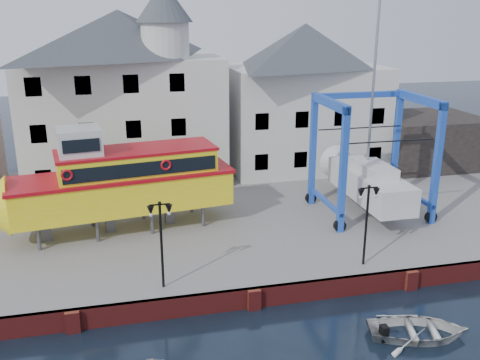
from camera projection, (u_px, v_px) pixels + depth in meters
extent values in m
plane|color=black|center=(254.00, 308.00, 24.74)|extent=(140.00, 140.00, 0.00)
cube|color=slate|center=(211.00, 214.00, 34.78)|extent=(44.00, 22.00, 1.00)
cube|color=maroon|center=(253.00, 298.00, 24.70)|extent=(44.00, 0.25, 1.00)
cube|color=maroon|center=(73.00, 322.00, 22.79)|extent=(0.60, 0.36, 1.00)
cube|color=maroon|center=(254.00, 300.00, 24.54)|extent=(0.60, 0.36, 1.00)
cube|color=maroon|center=(411.00, 280.00, 26.29)|extent=(0.60, 0.36, 1.00)
cube|color=silver|center=(124.00, 120.00, 39.11)|extent=(14.00, 8.00, 9.00)
pyramid|color=#33383C|center=(119.00, 33.00, 37.25)|extent=(14.00, 8.00, 3.20)
cube|color=black|center=(44.00, 178.00, 35.13)|extent=(1.00, 0.08, 1.20)
cube|color=black|center=(91.00, 175.00, 35.78)|extent=(1.00, 0.08, 1.20)
cube|color=black|center=(136.00, 172.00, 36.44)|extent=(1.00, 0.08, 1.20)
cube|color=black|center=(180.00, 169.00, 37.09)|extent=(1.00, 0.08, 1.20)
cube|color=black|center=(39.00, 134.00, 34.21)|extent=(1.00, 0.08, 1.20)
cube|color=black|center=(87.00, 132.00, 34.87)|extent=(1.00, 0.08, 1.20)
cube|color=black|center=(134.00, 129.00, 35.52)|extent=(1.00, 0.08, 1.20)
cube|color=black|center=(179.00, 127.00, 36.18)|extent=(1.00, 0.08, 1.20)
cube|color=black|center=(33.00, 87.00, 33.29)|extent=(1.00, 0.08, 1.20)
cube|color=black|center=(83.00, 85.00, 33.95)|extent=(1.00, 0.08, 1.20)
cube|color=black|center=(131.00, 84.00, 34.60)|extent=(1.00, 0.08, 1.20)
cube|color=black|center=(177.00, 82.00, 35.26)|extent=(1.00, 0.08, 1.20)
cylinder|color=silver|center=(165.00, 41.00, 35.80)|extent=(3.20, 3.20, 2.40)
cone|color=#33383C|center=(164.00, 1.00, 35.04)|extent=(3.80, 3.80, 2.60)
cube|color=silver|center=(303.00, 117.00, 42.79)|extent=(12.00, 8.00, 8.00)
pyramid|color=#33383C|center=(305.00, 45.00, 41.08)|extent=(12.00, 8.00, 3.20)
cube|color=black|center=(261.00, 162.00, 38.87)|extent=(1.00, 0.08, 1.20)
cube|color=black|center=(300.00, 160.00, 39.53)|extent=(1.00, 0.08, 1.20)
cube|color=black|center=(338.00, 157.00, 40.18)|extent=(1.00, 0.08, 1.20)
cube|color=black|center=(375.00, 155.00, 40.84)|extent=(1.00, 0.08, 1.20)
cube|color=black|center=(262.00, 122.00, 37.95)|extent=(1.00, 0.08, 1.20)
cube|color=black|center=(302.00, 120.00, 38.61)|extent=(1.00, 0.08, 1.20)
cube|color=black|center=(341.00, 118.00, 39.27)|extent=(1.00, 0.08, 1.20)
cube|color=black|center=(378.00, 116.00, 39.92)|extent=(1.00, 0.08, 1.20)
cube|color=black|center=(426.00, 140.00, 43.73)|extent=(8.00, 7.00, 4.00)
cylinder|color=black|center=(162.00, 247.00, 24.06)|extent=(0.12, 0.12, 4.00)
cube|color=black|center=(160.00, 204.00, 23.44)|extent=(0.90, 0.06, 0.06)
sphere|color=black|center=(159.00, 203.00, 23.42)|extent=(0.16, 0.16, 0.16)
cone|color=black|center=(151.00, 211.00, 23.43)|extent=(0.32, 0.32, 0.45)
sphere|color=silver|center=(151.00, 215.00, 23.49)|extent=(0.18, 0.18, 0.18)
cone|color=black|center=(169.00, 209.00, 23.61)|extent=(0.32, 0.32, 0.45)
sphere|color=silver|center=(169.00, 213.00, 23.66)|extent=(0.18, 0.18, 0.18)
cylinder|color=black|center=(366.00, 227.00, 26.25)|extent=(0.12, 0.12, 4.00)
cube|color=black|center=(369.00, 188.00, 25.62)|extent=(0.90, 0.06, 0.06)
sphere|color=black|center=(369.00, 186.00, 25.60)|extent=(0.16, 0.16, 0.16)
cone|color=black|center=(361.00, 194.00, 25.62)|extent=(0.32, 0.32, 0.45)
sphere|color=silver|center=(361.00, 197.00, 25.67)|extent=(0.18, 0.18, 0.18)
cone|color=black|center=(376.00, 192.00, 25.79)|extent=(0.32, 0.32, 0.45)
sphere|color=silver|center=(376.00, 196.00, 25.85)|extent=(0.18, 0.18, 0.18)
cylinder|color=#59595E|center=(39.00, 239.00, 28.22)|extent=(0.23, 0.23, 1.30)
cylinder|color=#59595E|center=(37.00, 222.00, 30.38)|extent=(0.23, 0.23, 1.30)
cylinder|color=#59595E|center=(97.00, 231.00, 29.27)|extent=(0.23, 0.23, 1.30)
cylinder|color=#59595E|center=(92.00, 215.00, 31.43)|extent=(0.23, 0.23, 1.30)
cylinder|color=#59595E|center=(152.00, 223.00, 30.32)|extent=(0.23, 0.23, 1.30)
cylinder|color=#59595E|center=(143.00, 209.00, 32.48)|extent=(0.23, 0.23, 1.30)
cylinder|color=#59595E|center=(203.00, 216.00, 31.37)|extent=(0.23, 0.23, 1.30)
cylinder|color=#59595E|center=(192.00, 202.00, 33.53)|extent=(0.23, 0.23, 1.30)
cube|color=#59595E|center=(46.00, 229.00, 29.45)|extent=(0.58, 0.50, 1.30)
cube|color=#59595E|center=(110.00, 221.00, 30.65)|extent=(0.58, 0.50, 1.30)
cube|color=#59595E|center=(169.00, 213.00, 31.85)|extent=(0.58, 0.50, 1.30)
cube|color=yellow|center=(124.00, 192.00, 30.46)|extent=(12.49, 4.95, 1.91)
cube|color=#AA0C15|center=(122.00, 175.00, 30.14)|extent=(12.76, 5.13, 0.19)
cube|color=yellow|center=(137.00, 163.00, 30.26)|extent=(9.00, 4.13, 1.39)
cube|color=black|center=(142.00, 169.00, 28.91)|extent=(8.26, 1.22, 0.78)
cube|color=black|center=(132.00, 156.00, 31.58)|extent=(8.26, 1.22, 0.78)
cube|color=#AA0C15|center=(136.00, 150.00, 30.02)|extent=(9.19, 4.24, 0.16)
cube|color=silver|center=(79.00, 142.00, 28.75)|extent=(2.55, 2.55, 1.58)
cube|color=black|center=(81.00, 146.00, 27.71)|extent=(1.88, 0.32, 0.69)
torus|color=#AA0C15|center=(67.00, 175.00, 27.47)|extent=(0.62, 0.20, 0.61)
torus|color=#AA0C15|center=(166.00, 165.00, 29.27)|extent=(0.62, 0.20, 0.61)
cube|color=#1941B2|center=(343.00, 171.00, 29.70)|extent=(0.36, 0.36, 7.23)
cylinder|color=black|center=(340.00, 226.00, 30.69)|extent=(0.72, 0.26, 0.72)
cube|color=#1941B2|center=(313.00, 150.00, 34.16)|extent=(0.36, 0.36, 7.23)
cylinder|color=black|center=(311.00, 198.00, 35.15)|extent=(0.72, 0.26, 0.72)
cube|color=#1941B2|center=(437.00, 165.00, 30.95)|extent=(0.36, 0.36, 7.23)
cylinder|color=black|center=(431.00, 217.00, 31.94)|extent=(0.72, 0.26, 0.72)
cube|color=#1941B2|center=(396.00, 145.00, 35.40)|extent=(0.36, 0.36, 7.23)
cylinder|color=black|center=(392.00, 192.00, 36.40)|extent=(0.72, 0.26, 0.72)
cube|color=#1941B2|center=(330.00, 103.00, 30.88)|extent=(0.39, 5.17, 0.51)
cube|color=#1941B2|center=(325.00, 201.00, 32.72)|extent=(0.28, 5.17, 0.22)
cube|color=#1941B2|center=(421.00, 99.00, 32.13)|extent=(0.39, 5.17, 0.51)
cube|color=#1941B2|center=(411.00, 194.00, 33.97)|extent=(0.28, 5.17, 0.22)
cube|color=#1941B2|center=(359.00, 95.00, 33.73)|extent=(6.20, 0.39, 0.36)
cube|color=silver|center=(370.00, 184.00, 33.09)|extent=(2.42, 7.76, 1.65)
cone|color=silver|center=(340.00, 164.00, 37.35)|extent=(2.38, 1.67, 2.38)
cube|color=#59595E|center=(368.00, 202.00, 33.45)|extent=(0.26, 1.86, 0.72)
cube|color=silver|center=(375.00, 169.00, 32.26)|extent=(1.67, 3.11, 0.62)
cylinder|color=#99999E|center=(374.00, 77.00, 31.58)|extent=(0.16, 0.16, 11.36)
cube|color=black|center=(389.00, 141.00, 30.39)|extent=(5.60, 0.15, 0.05)
cube|color=black|center=(360.00, 128.00, 33.84)|extent=(5.60, 0.15, 0.05)
imported|color=silver|center=(418.00, 337.00, 22.63)|extent=(4.82, 3.96, 0.87)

